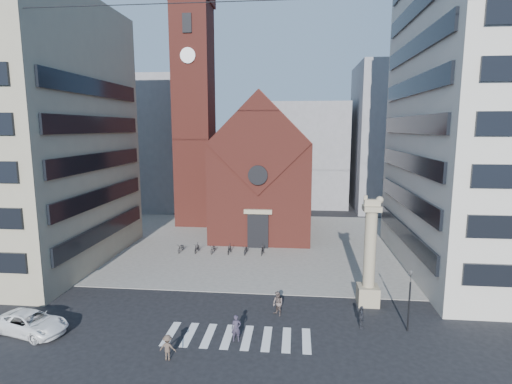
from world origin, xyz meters
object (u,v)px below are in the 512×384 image
traffic_light (409,299)px  scooter_0 (181,248)px  pedestrian_2 (361,317)px  pedestrian_1 (278,304)px  pedestrian_0 (236,328)px  lion_column (369,262)px  white_car (31,323)px

traffic_light → scooter_0: 25.63m
traffic_light → pedestrian_2: (-3.11, 0.06, -1.49)m
scooter_0 → pedestrian_1: bearing=-47.7°
scooter_0 → pedestrian_0: bearing=-60.4°
pedestrian_2 → traffic_light: bearing=-100.2°
lion_column → pedestrian_0: (-9.47, -6.44, -2.59)m
pedestrian_2 → white_car: bearing=88.4°
traffic_light → pedestrian_2: 3.45m
lion_column → pedestrian_1: (-6.94, -2.61, -2.55)m
white_car → pedestrian_2: size_ratio=3.22×
pedestrian_1 → scooter_0: size_ratio=1.00×
pedestrian_2 → scooter_0: pedestrian_2 is taller
traffic_light → pedestrian_1: size_ratio=2.36×
pedestrian_2 → scooter_0: 23.13m
traffic_light → white_car: traffic_light is taller
lion_column → pedestrian_1: lion_column is taller
white_car → scooter_0: size_ratio=2.84×
lion_column → pedestrian_0: lion_column is taller
lion_column → pedestrian_2: size_ratio=5.42×
pedestrian_1 → pedestrian_2: pedestrian_1 is taller
traffic_light → pedestrian_0: (-11.46, -2.44, -1.42)m
pedestrian_0 → scooter_0: (-8.93, 17.88, -0.34)m
pedestrian_1 → lion_column: bearing=65.1°
pedestrian_1 → pedestrian_2: bearing=31.7°
scooter_0 → pedestrian_2: bearing=-38.6°
pedestrian_2 → scooter_0: (-17.27, 15.38, -0.27)m
lion_column → white_car: bearing=-163.7°
pedestrian_0 → scooter_0: bearing=108.7°
white_car → scooter_0: bearing=-1.1°
lion_column → pedestrian_2: bearing=-105.9°
lion_column → scooter_0: (-18.39, 11.44, -2.93)m
lion_column → pedestrian_0: bearing=-145.8°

